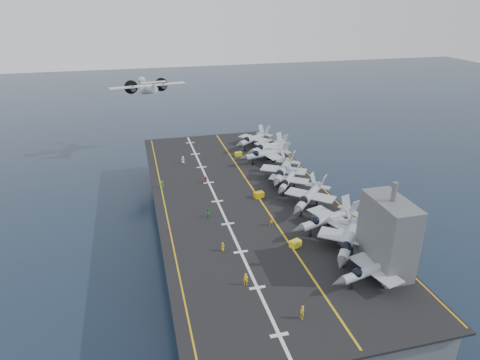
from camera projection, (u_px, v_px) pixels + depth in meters
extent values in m
plane|color=#142135|center=(244.00, 240.00, 96.29)|extent=(500.00, 500.00, 0.00)
cube|color=#56595E|center=(244.00, 220.00, 94.28)|extent=(36.00, 90.00, 10.00)
cube|color=black|center=(245.00, 199.00, 92.19)|extent=(38.00, 92.00, 0.40)
cube|color=gold|center=(258.00, 197.00, 92.79)|extent=(0.35, 90.00, 0.02)
cube|color=silver|center=(217.00, 201.00, 90.75)|extent=(0.50, 90.00, 0.02)
cube|color=gold|center=(165.00, 207.00, 88.25)|extent=(0.25, 90.00, 0.02)
cube|color=gold|center=(324.00, 189.00, 96.30)|extent=(0.25, 90.00, 0.02)
imported|color=gold|center=(223.00, 247.00, 73.07)|extent=(1.12, 1.14, 1.60)
imported|color=yellow|center=(246.00, 279.00, 64.43)|extent=(1.39, 1.15, 1.98)
imported|color=#268C33|center=(208.00, 213.00, 84.09)|extent=(1.30, 1.10, 1.84)
imported|color=#268938|center=(162.00, 185.00, 96.57)|extent=(1.23, 1.26, 1.77)
imported|color=red|center=(206.00, 179.00, 99.46)|extent=(1.08, 1.17, 1.62)
imported|color=silver|center=(183.00, 160.00, 110.55)|extent=(1.45, 1.29, 2.02)
imported|color=yellow|center=(302.00, 312.00, 57.71)|extent=(1.06, 1.37, 2.04)
imported|color=yellow|center=(272.00, 222.00, 81.01)|extent=(1.17, 0.99, 1.65)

